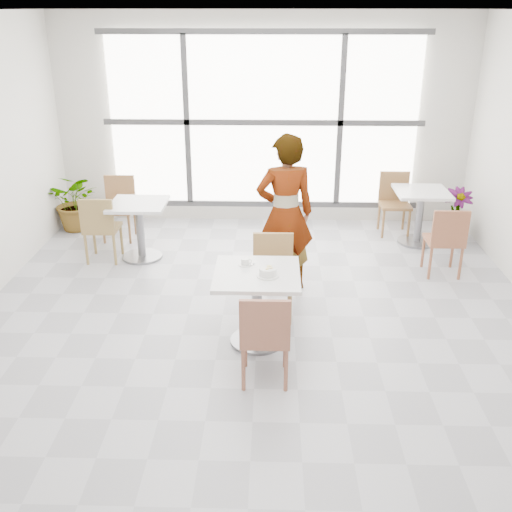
{
  "coord_description": "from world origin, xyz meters",
  "views": [
    {
      "loc": [
        0.14,
        -5.07,
        3.04
      ],
      "look_at": [
        0.0,
        -0.3,
        1.0
      ],
      "focal_mm": 41.24,
      "sensor_mm": 36.0,
      "label": 1
    }
  ],
  "objects_px": {
    "bg_chair_left_far": "(119,203)",
    "coffee_cup": "(245,262)",
    "main_table": "(257,294)",
    "oatmeal_bowl": "(268,272)",
    "chair_near": "(265,334)",
    "plant_left": "(76,201)",
    "chair_far": "(273,270)",
    "bg_chair_right_far": "(394,199)",
    "plant_right": "(456,214)",
    "bg_chair_left_near": "(100,225)",
    "person": "(285,214)",
    "bg_table_left": "(140,222)",
    "bg_chair_right_near": "(446,238)",
    "bg_table_right": "(420,209)"
  },
  "relations": [
    {
      "from": "coffee_cup",
      "to": "bg_table_right",
      "type": "bearing_deg",
      "value": 48.09
    },
    {
      "from": "bg_table_right",
      "to": "plant_right",
      "type": "relative_size",
      "value": 1.03
    },
    {
      "from": "plant_right",
      "to": "chair_near",
      "type": "bearing_deg",
      "value": -126.39
    },
    {
      "from": "oatmeal_bowl",
      "to": "person",
      "type": "relative_size",
      "value": 0.12
    },
    {
      "from": "oatmeal_bowl",
      "to": "bg_chair_right_near",
      "type": "xyz_separation_m",
      "value": [
        2.11,
        1.68,
        -0.29
      ]
    },
    {
      "from": "bg_chair_left_far",
      "to": "chair_near",
      "type": "bearing_deg",
      "value": -59.13
    },
    {
      "from": "coffee_cup",
      "to": "bg_chair_left_far",
      "type": "relative_size",
      "value": 0.18
    },
    {
      "from": "plant_right",
      "to": "coffee_cup",
      "type": "bearing_deg",
      "value": -136.31
    },
    {
      "from": "oatmeal_bowl",
      "to": "coffee_cup",
      "type": "bearing_deg",
      "value": 131.44
    },
    {
      "from": "coffee_cup",
      "to": "plant_left",
      "type": "relative_size",
      "value": 0.19
    },
    {
      "from": "coffee_cup",
      "to": "bg_table_right",
      "type": "distance_m",
      "value": 3.41
    },
    {
      "from": "main_table",
      "to": "chair_near",
      "type": "relative_size",
      "value": 0.92
    },
    {
      "from": "bg_chair_right_near",
      "to": "plant_right",
      "type": "relative_size",
      "value": 1.19
    },
    {
      "from": "chair_near",
      "to": "chair_far",
      "type": "bearing_deg",
      "value": -92.8
    },
    {
      "from": "main_table",
      "to": "plant_left",
      "type": "relative_size",
      "value": 0.93
    },
    {
      "from": "chair_far",
      "to": "bg_chair_left_near",
      "type": "distance_m",
      "value": 2.53
    },
    {
      "from": "plant_left",
      "to": "bg_table_left",
      "type": "bearing_deg",
      "value": -41.99
    },
    {
      "from": "main_table",
      "to": "plant_left",
      "type": "height_order",
      "value": "plant_left"
    },
    {
      "from": "chair_near",
      "to": "coffee_cup",
      "type": "height_order",
      "value": "chair_near"
    },
    {
      "from": "person",
      "to": "bg_table_left",
      "type": "distance_m",
      "value": 2.05
    },
    {
      "from": "chair_near",
      "to": "plant_right",
      "type": "relative_size",
      "value": 1.19
    },
    {
      "from": "coffee_cup",
      "to": "bg_chair_right_near",
      "type": "relative_size",
      "value": 0.18
    },
    {
      "from": "coffee_cup",
      "to": "bg_chair_right_far",
      "type": "distance_m",
      "value": 3.57
    },
    {
      "from": "chair_near",
      "to": "bg_table_right",
      "type": "distance_m",
      "value": 3.96
    },
    {
      "from": "oatmeal_bowl",
      "to": "person",
      "type": "xyz_separation_m",
      "value": [
        0.18,
        1.32,
        0.11
      ]
    },
    {
      "from": "bg_chair_left_far",
      "to": "bg_chair_right_near",
      "type": "xyz_separation_m",
      "value": [
        4.21,
        -1.21,
        0.0
      ]
    },
    {
      "from": "oatmeal_bowl",
      "to": "plant_left",
      "type": "xyz_separation_m",
      "value": [
        -2.81,
        3.17,
        -0.37
      ]
    },
    {
      "from": "chair_near",
      "to": "plant_left",
      "type": "xyz_separation_m",
      "value": [
        -2.79,
        3.78,
        -0.07
      ]
    },
    {
      "from": "main_table",
      "to": "oatmeal_bowl",
      "type": "xyz_separation_m",
      "value": [
        0.1,
        -0.08,
        0.27
      ]
    },
    {
      "from": "chair_near",
      "to": "plant_left",
      "type": "height_order",
      "value": "chair_near"
    },
    {
      "from": "plant_left",
      "to": "bg_chair_right_near",
      "type": "bearing_deg",
      "value": -16.91
    },
    {
      "from": "bg_chair_right_near",
      "to": "plant_right",
      "type": "height_order",
      "value": "bg_chair_right_near"
    },
    {
      "from": "chair_near",
      "to": "bg_chair_left_near",
      "type": "relative_size",
      "value": 1.0
    },
    {
      "from": "person",
      "to": "bg_chair_right_near",
      "type": "relative_size",
      "value": 2.07
    },
    {
      "from": "oatmeal_bowl",
      "to": "plant_right",
      "type": "relative_size",
      "value": 0.29
    },
    {
      "from": "chair_near",
      "to": "person",
      "type": "relative_size",
      "value": 0.48
    },
    {
      "from": "person",
      "to": "plant_right",
      "type": "height_order",
      "value": "person"
    },
    {
      "from": "plant_right",
      "to": "plant_left",
      "type": "bearing_deg",
      "value": 177.49
    },
    {
      "from": "chair_far",
      "to": "coffee_cup",
      "type": "height_order",
      "value": "chair_far"
    },
    {
      "from": "coffee_cup",
      "to": "plant_left",
      "type": "distance_m",
      "value": 3.92
    },
    {
      "from": "bg_chair_left_far",
      "to": "coffee_cup",
      "type": "bearing_deg",
      "value": -54.43
    },
    {
      "from": "bg_chair_right_near",
      "to": "bg_chair_left_far",
      "type": "bearing_deg",
      "value": -16.03
    },
    {
      "from": "oatmeal_bowl",
      "to": "plant_left",
      "type": "bearing_deg",
      "value": 131.51
    },
    {
      "from": "person",
      "to": "plant_left",
      "type": "relative_size",
      "value": 2.1
    },
    {
      "from": "main_table",
      "to": "person",
      "type": "height_order",
      "value": "person"
    },
    {
      "from": "chair_far",
      "to": "bg_chair_left_near",
      "type": "height_order",
      "value": "same"
    },
    {
      "from": "oatmeal_bowl",
      "to": "plant_right",
      "type": "bearing_deg",
      "value": 48.5
    },
    {
      "from": "coffee_cup",
      "to": "plant_right",
      "type": "xyz_separation_m",
      "value": [
        2.81,
        2.69,
        -0.42
      ]
    },
    {
      "from": "bg_chair_left_far",
      "to": "bg_chair_right_far",
      "type": "height_order",
      "value": "same"
    },
    {
      "from": "main_table",
      "to": "oatmeal_bowl",
      "type": "relative_size",
      "value": 3.81
    }
  ]
}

